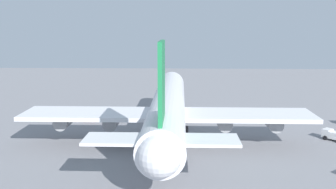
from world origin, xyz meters
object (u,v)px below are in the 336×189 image
baggage_tug (335,135)px  fuel_truck (93,115)px  cargo_airplane (168,107)px  safety_cone_nose (175,108)px

baggage_tug → fuel_truck: bearing=74.3°
cargo_airplane → fuel_truck: size_ratio=14.43×
fuel_truck → safety_cone_nose: 21.50m
baggage_tug → safety_cone_nose: (25.37, 29.73, -0.73)m
cargo_airplane → baggage_tug: cargo_airplane is taller
baggage_tug → safety_cone_nose: baggage_tug is taller
cargo_airplane → safety_cone_nose: cargo_airplane is taller
cargo_airplane → fuel_truck: bearing=49.4°
baggage_tug → safety_cone_nose: 39.09m
baggage_tug → safety_cone_nose: bearing=49.5°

